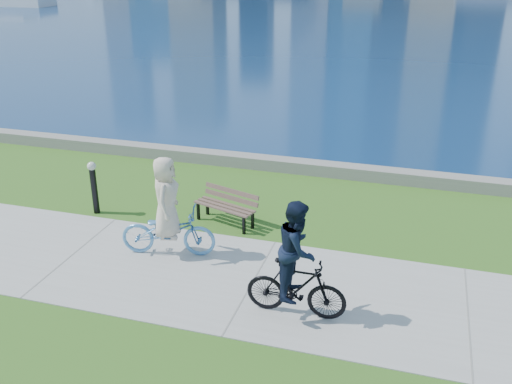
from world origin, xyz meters
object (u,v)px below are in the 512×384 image
at_px(cyclist_woman, 167,219).
at_px(cyclist_man, 297,269).
at_px(bollard_lamp, 94,184).
at_px(park_bench, 227,204).

height_order(cyclist_woman, cyclist_man, cyclist_man).
distance_m(cyclist_woman, cyclist_man, 3.37).
relative_size(bollard_lamp, cyclist_woman, 0.61).
xyz_separation_m(bollard_lamp, cyclist_man, (5.69, -2.78, 0.18)).
bearing_deg(cyclist_woman, cyclist_man, -125.79).
xyz_separation_m(park_bench, bollard_lamp, (-3.28, -0.41, 0.27)).
relative_size(park_bench, cyclist_man, 0.74).
bearing_deg(cyclist_woman, park_bench, -32.11).
bearing_deg(cyclist_man, cyclist_woman, 65.35).
xyz_separation_m(bollard_lamp, cyclist_woman, (2.61, -1.40, 0.07)).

